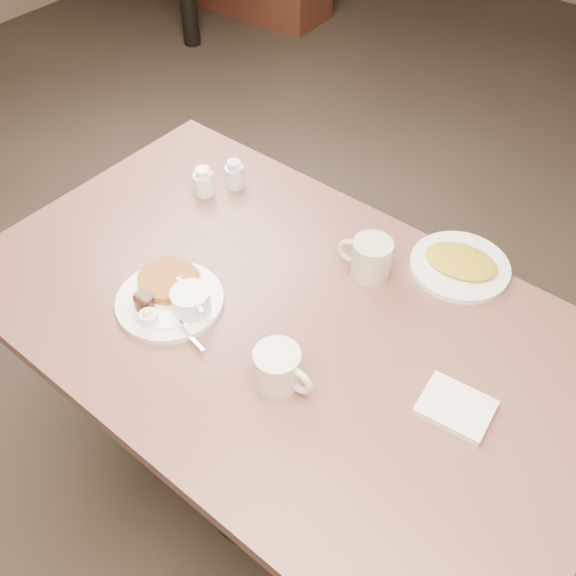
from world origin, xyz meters
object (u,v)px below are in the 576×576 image
Objects in this scene: creamer_left at (203,182)px; hash_plate at (460,264)px; coffee_mug_near at (279,368)px; coffee_mug_far at (370,258)px; main_plate at (173,297)px; diner_table at (283,358)px; creamer_right at (234,175)px.

hash_plate is at bearing 14.52° from creamer_left.
coffee_mug_near is 0.39m from coffee_mug_far.
hash_plate is at bearing 48.57° from main_plate.
creamer_left is at bearing -165.48° from hash_plate.
creamer_right reaches higher than diner_table.
coffee_mug_near reaches higher than main_plate.
hash_plate reaches higher than diner_table.
creamer_right reaches higher than main_plate.
creamer_left is (-0.53, -0.03, -0.01)m from coffee_mug_far.
coffee_mug_near is (0.11, -0.15, 0.22)m from diner_table.
hash_plate is (0.24, 0.39, 0.18)m from diner_table.
main_plate is at bearing -131.43° from hash_plate.
coffee_mug_near is at bearing -2.60° from main_plate.
coffee_mug_near is 1.71× the size of creamer_right.
coffee_mug_far is (-0.04, 0.39, 0.00)m from coffee_mug_near.
coffee_mug_near is at bearing -39.90° from creamer_right.
hash_plate is at bearing 76.31° from coffee_mug_near.
coffee_mug_near reaches higher than creamer_right.
diner_table is at bearing -108.39° from coffee_mug_far.
hash_plate is at bearing 8.85° from creamer_right.
main_plate is at bearing -55.56° from creamer_left.
creamer_left is at bearing -118.97° from creamer_right.
main_plate is 0.70m from hash_plate.
coffee_mug_near is at bearing -52.89° from diner_table.
coffee_mug_far is 1.77× the size of creamer_right.
diner_table is at bearing -122.12° from hash_plate.
diner_table is 18.19× the size of creamer_right.
hash_plate is (0.66, 0.10, -0.02)m from creamer_right.
coffee_mug_near is 0.68m from creamer_right.
creamer_left is at bearing -177.16° from coffee_mug_far.
coffee_mug_far is (0.08, 0.24, 0.22)m from diner_table.
creamer_left is (-0.24, 0.34, 0.01)m from main_plate.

